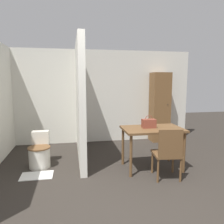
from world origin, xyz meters
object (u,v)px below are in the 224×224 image
dining_table (152,133)px  wooden_cabinet (160,107)px  handbag (149,123)px  toilet (40,153)px  wooden_chair (168,152)px

dining_table → wooden_cabinet: 2.08m
handbag → dining_table: bearing=-29.5°
dining_table → handbag: 0.20m
toilet → dining_table: bearing=-13.4°
wooden_chair → toilet: wooden_chair is taller
wooden_chair → handbag: (-0.15, 0.54, 0.40)m
dining_table → wooden_chair: bearing=-80.1°
toilet → wooden_cabinet: bearing=23.6°
wooden_chair → wooden_cabinet: 2.53m
dining_table → toilet: size_ratio=1.70×
dining_table → wooden_cabinet: (0.92, 1.85, 0.25)m
handbag → wooden_cabinet: bearing=61.5°
wooden_chair → wooden_cabinet: wooden_cabinet is taller
handbag → wooden_cabinet: size_ratio=0.13×
dining_table → handbag: size_ratio=4.47×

